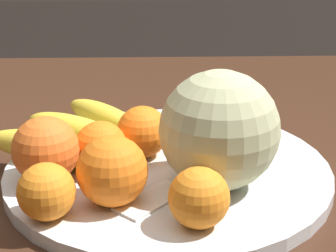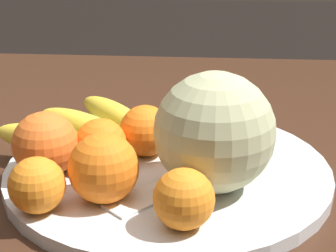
# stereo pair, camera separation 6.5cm
# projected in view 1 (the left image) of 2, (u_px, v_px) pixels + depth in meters

# --- Properties ---
(fruit_bowl) EXTENTS (0.39, 0.39, 0.02)m
(fruit_bowl) POSITION_uv_depth(u_px,v_px,m) (168.00, 170.00, 0.67)
(fruit_bowl) COLOR silver
(fruit_bowl) RESTS_ON kitchen_table
(melon) EXTENTS (0.13, 0.13, 0.13)m
(melon) POSITION_uv_depth(u_px,v_px,m) (219.00, 130.00, 0.60)
(melon) COLOR #B2B789
(melon) RESTS_ON fruit_bowl
(banana_bunch) EXTENTS (0.21, 0.21, 0.04)m
(banana_bunch) POSITION_uv_depth(u_px,v_px,m) (77.00, 132.00, 0.71)
(banana_bunch) COLOR #473819
(banana_bunch) RESTS_ON fruit_bowl
(orange_front_left) EXTENTS (0.06, 0.06, 0.06)m
(orange_front_left) POSITION_uv_depth(u_px,v_px,m) (101.00, 147.00, 0.64)
(orange_front_left) COLOR orange
(orange_front_left) RESTS_ON fruit_bowl
(orange_front_right) EXTENTS (0.08, 0.08, 0.08)m
(orange_front_right) POSITION_uv_depth(u_px,v_px,m) (46.00, 148.00, 0.62)
(orange_front_right) COLOR orange
(orange_front_right) RESTS_ON fruit_bowl
(orange_mid_center) EXTENTS (0.07, 0.07, 0.07)m
(orange_mid_center) POSITION_uv_depth(u_px,v_px,m) (112.00, 171.00, 0.57)
(orange_mid_center) COLOR orange
(orange_mid_center) RESTS_ON fruit_bowl
(orange_back_left) EXTENTS (0.06, 0.06, 0.06)m
(orange_back_left) POSITION_uv_depth(u_px,v_px,m) (143.00, 132.00, 0.68)
(orange_back_left) COLOR orange
(orange_back_left) RESTS_ON fruit_bowl
(orange_back_right) EXTENTS (0.06, 0.06, 0.06)m
(orange_back_right) POSITION_uv_depth(u_px,v_px,m) (199.00, 198.00, 0.53)
(orange_back_right) COLOR orange
(orange_back_right) RESTS_ON fruit_bowl
(orange_top_small) EXTENTS (0.06, 0.06, 0.06)m
(orange_top_small) POSITION_uv_depth(u_px,v_px,m) (46.00, 192.00, 0.55)
(orange_top_small) COLOR orange
(orange_top_small) RESTS_ON fruit_bowl
(produce_tag) EXTENTS (0.08, 0.09, 0.00)m
(produce_tag) POSITION_uv_depth(u_px,v_px,m) (152.00, 199.00, 0.59)
(produce_tag) COLOR white
(produce_tag) RESTS_ON fruit_bowl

